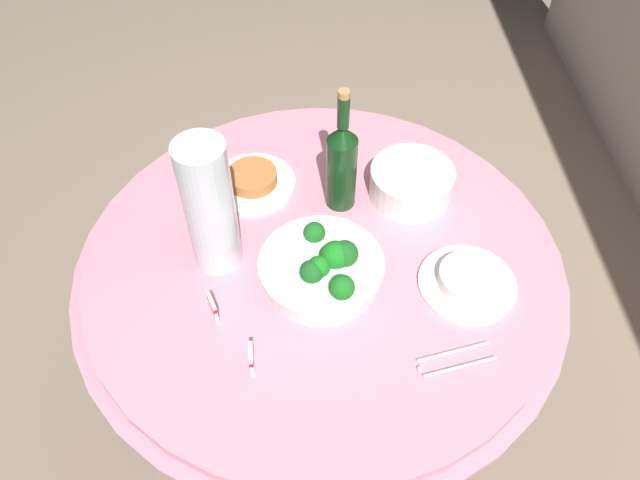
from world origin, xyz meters
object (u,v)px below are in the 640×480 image
wine_bottle (342,164)px  food_plate_peanuts (253,180)px  food_plate_rice (468,281)px  serving_tongs (453,360)px  broccoli_bowl (322,268)px  decorative_fruit_vase (211,211)px  plate_stack (411,183)px  label_placard_front (213,307)px  label_placard_mid (252,358)px

wine_bottle → food_plate_peanuts: (-0.07, -0.22, -0.11)m
food_plate_rice → serving_tongs: bearing=-19.0°
broccoli_bowl → serving_tongs: (0.22, 0.26, -0.04)m
wine_bottle → decorative_fruit_vase: (0.17, -0.29, 0.02)m
plate_stack → food_plate_rice: 0.31m
food_plate_peanuts → food_plate_rice: bearing=55.1°
plate_stack → food_plate_peanuts: (-0.05, -0.40, -0.02)m
food_plate_peanuts → label_placard_front: bearing=-10.3°
decorative_fruit_vase → food_plate_rice: bearing=79.1°
serving_tongs → food_plate_rice: 0.20m
serving_tongs → food_plate_peanuts: bearing=-141.4°
broccoli_bowl → serving_tongs: size_ratio=1.67×
label_placard_front → broccoli_bowl: bearing=110.0°
wine_bottle → serving_tongs: size_ratio=2.01×
plate_stack → wine_bottle: (0.02, -0.18, 0.09)m
food_plate_rice → label_placard_front: 0.56m
serving_tongs → food_plate_peanuts: 0.68m
serving_tongs → food_plate_peanuts: food_plate_peanuts is taller
broccoli_bowl → food_plate_rice: size_ratio=1.27×
broccoli_bowl → food_plate_rice: bearing=84.7°
label_placard_mid → food_plate_peanuts: bearing=-178.4°
food_plate_rice → food_plate_peanuts: 0.60m
food_plate_peanuts → broccoli_bowl: bearing=27.9°
plate_stack → label_placard_mid: plate_stack is taller
food_plate_rice → plate_stack: bearing=-163.1°
food_plate_rice → label_placard_mid: (0.18, -0.47, 0.01)m
decorative_fruit_vase → label_placard_mid: 0.33m
plate_stack → food_plate_peanuts: 0.40m
decorative_fruit_vase → food_plate_peanuts: (-0.23, 0.07, -0.14)m
plate_stack → broccoli_bowl: bearing=-41.9°
label_placard_mid → decorative_fruit_vase: bearing=-163.4°
wine_bottle → food_plate_rice: 0.40m
decorative_fruit_vase → food_plate_peanuts: bearing=162.8°
label_placard_mid → food_plate_rice: bearing=111.1°
decorative_fruit_vase → label_placard_mid: size_ratio=6.18×
plate_stack → wine_bottle: wine_bottle is taller
serving_tongs → label_placard_front: 0.51m
food_plate_rice → wine_bottle: bearing=-135.6°
wine_bottle → label_placard_mid: wine_bottle is taller
broccoli_bowl → wine_bottle: bearing=166.9°
plate_stack → serving_tongs: plate_stack is taller
wine_bottle → food_plate_rice: bearing=44.4°
wine_bottle → decorative_fruit_vase: size_ratio=0.99×
plate_stack → label_placard_mid: size_ratio=3.82×
broccoli_bowl → label_placard_mid: bearing=-35.1°
wine_bottle → food_plate_peanuts: bearing=-107.0°
label_placard_front → label_placard_mid: same height
food_plate_peanuts → label_placard_front: 0.40m
plate_stack → food_plate_rice: bearing=16.9°
serving_tongs → broccoli_bowl: bearing=-130.2°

